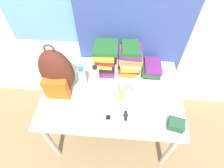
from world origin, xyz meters
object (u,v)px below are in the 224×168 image
(book_stack_left, at_px, (106,58))
(backpack, at_px, (57,74))
(wristwatch, at_px, (126,116))
(book_stack_right, at_px, (152,68))
(sports_bottle, at_px, (96,76))
(sunglasses_case, at_px, (126,87))
(water_bottle, at_px, (82,78))
(cell_phone, at_px, (108,118))
(sunscreen_bottle, at_px, (122,94))
(book_stack_center, at_px, (130,59))
(camera_pouch, at_px, (176,125))

(book_stack_left, bearing_deg, backpack, -141.31)
(wristwatch, bearing_deg, book_stack_right, 65.38)
(sports_bottle, relative_size, wristwatch, 2.51)
(sports_bottle, height_order, sunglasses_case, sports_bottle)
(water_bottle, xyz_separation_m, cell_phone, (0.26, -0.32, -0.10))
(water_bottle, height_order, sunscreen_bottle, water_bottle)
(book_stack_center, height_order, wristwatch, book_stack_center)
(book_stack_center, distance_m, camera_pouch, 0.70)
(camera_pouch, bearing_deg, book_stack_left, 135.72)
(book_stack_right, relative_size, sports_bottle, 1.10)
(backpack, xyz_separation_m, book_stack_right, (0.82, 0.29, -0.17))
(book_stack_center, xyz_separation_m, sunglasses_case, (-0.02, -0.24, -0.14))
(book_stack_left, relative_size, sunglasses_case, 1.84)
(backpack, relative_size, cell_phone, 5.32)
(book_stack_right, bearing_deg, wristwatch, -114.62)
(backpack, bearing_deg, sunglasses_case, 5.83)
(book_stack_right, distance_m, sports_bottle, 0.56)
(book_stack_left, distance_m, water_bottle, 0.30)
(wristwatch, bearing_deg, book_stack_left, 112.20)
(book_stack_center, bearing_deg, sunglasses_case, -94.74)
(book_stack_center, height_order, water_bottle, book_stack_center)
(water_bottle, relative_size, sunglasses_case, 1.45)
(camera_pouch, bearing_deg, backpack, 163.42)
(sunscreen_bottle, distance_m, wristwatch, 0.19)
(backpack, height_order, sunglasses_case, backpack)
(book_stack_left, distance_m, cell_phone, 0.57)
(book_stack_center, xyz_separation_m, wristwatch, (-0.02, -0.52, -0.15))
(sunscreen_bottle, xyz_separation_m, sunglasses_case, (0.04, 0.12, -0.06))
(backpack, height_order, wristwatch, backpack)
(wristwatch, bearing_deg, book_stack_center, 88.21)
(water_bottle, relative_size, cell_phone, 2.42)
(book_stack_left, bearing_deg, sports_bottle, -108.83)
(sunscreen_bottle, xyz_separation_m, cell_phone, (-0.10, -0.20, -0.07))
(camera_pouch, bearing_deg, wristwatch, 170.60)
(book_stack_center, xyz_separation_m, camera_pouch, (0.37, -0.58, -0.12))
(sunglasses_case, relative_size, camera_pouch, 1.15)
(book_stack_left, xyz_separation_m, water_bottle, (-0.18, -0.23, -0.04))
(sunglasses_case, bearing_deg, sports_bottle, 173.57)
(water_bottle, relative_size, camera_pouch, 1.67)
(sunglasses_case, bearing_deg, book_stack_center, 85.26)
(water_bottle, height_order, wristwatch, water_bottle)
(sunglasses_case, xyz_separation_m, camera_pouch, (0.39, -0.35, 0.02))
(sports_bottle, bearing_deg, wristwatch, -48.12)
(book_stack_right, bearing_deg, sunscreen_bottle, -128.33)
(book_stack_right, distance_m, cell_phone, 0.67)
(book_stack_right, xyz_separation_m, water_bottle, (-0.63, -0.23, 0.06))
(backpack, xyz_separation_m, sunglasses_case, (0.58, 0.06, -0.20))
(camera_pouch, bearing_deg, cell_phone, 176.73)
(book_stack_center, height_order, cell_phone, book_stack_center)
(cell_phone, relative_size, camera_pouch, 0.69)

